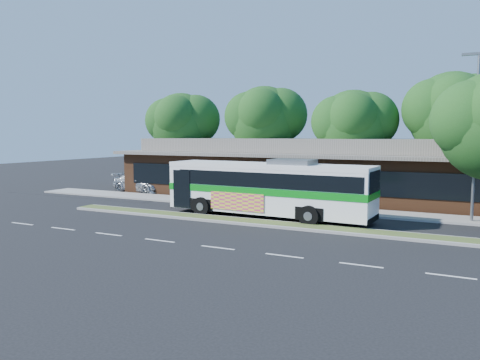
{
  "coord_description": "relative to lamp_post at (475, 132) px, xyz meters",
  "views": [
    {
      "loc": [
        9.46,
        -21.95,
        4.77
      ],
      "look_at": [
        -3.2,
        3.55,
        2.0
      ],
      "focal_mm": 35.0,
      "sensor_mm": 36.0,
      "label": 1
    }
  ],
  "objects": [
    {
      "name": "ground",
      "position": [
        -9.56,
        -6.0,
        -4.9
      ],
      "size": [
        120.0,
        120.0,
        0.0
      ],
      "primitive_type": "plane",
      "color": "black",
      "rests_on": "ground"
    },
    {
      "name": "median_strip",
      "position": [
        -9.56,
        -5.4,
        -4.83
      ],
      "size": [
        26.0,
        1.1,
        0.15
      ],
      "primitive_type": "cube",
      "color": "#425725",
      "rests_on": "ground"
    },
    {
      "name": "sidewalk",
      "position": [
        -9.56,
        0.4,
        -4.84
      ],
      "size": [
        44.0,
        2.6,
        0.12
      ],
      "primitive_type": "cube",
      "color": "gray",
      "rests_on": "ground"
    },
    {
      "name": "parking_lot",
      "position": [
        -27.56,
        4.0,
        -4.9
      ],
      "size": [
        14.0,
        12.0,
        0.01
      ],
      "primitive_type": "cube",
      "color": "black",
      "rests_on": "ground"
    },
    {
      "name": "plaza_building",
      "position": [
        -9.56,
        6.99,
        -2.77
      ],
      "size": [
        33.2,
        11.2,
        4.45
      ],
      "color": "brown",
      "rests_on": "ground"
    },
    {
      "name": "lamp_post",
      "position": [
        0.0,
        0.0,
        0.0
      ],
      "size": [
        0.93,
        0.18,
        9.07
      ],
      "color": "slate",
      "rests_on": "ground"
    },
    {
      "name": "tree_bg_a",
      "position": [
        -24.15,
        9.14,
        0.97
      ],
      "size": [
        6.47,
        5.8,
        8.63
      ],
      "color": "black",
      "rests_on": "ground"
    },
    {
      "name": "tree_bg_b",
      "position": [
        -16.13,
        10.14,
        1.24
      ],
      "size": [
        6.69,
        6.0,
        9.0
      ],
      "color": "black",
      "rests_on": "ground"
    },
    {
      "name": "tree_bg_c",
      "position": [
        -8.16,
        9.13,
        0.69
      ],
      "size": [
        6.24,
        5.6,
        8.26
      ],
      "color": "black",
      "rests_on": "ground"
    },
    {
      "name": "tree_bg_d",
      "position": [
        -1.12,
        10.15,
        1.52
      ],
      "size": [
        6.91,
        6.2,
        9.37
      ],
      "color": "black",
      "rests_on": "ground"
    },
    {
      "name": "transit_bus",
      "position": [
        -10.46,
        -3.41,
        -3.01
      ],
      "size": [
        12.24,
        3.26,
        3.4
      ],
      "rotation": [
        0.0,
        0.0,
        -0.05
      ],
      "color": "white",
      "rests_on": "ground"
    },
    {
      "name": "sedan",
      "position": [
        -24.76,
        3.05,
        -4.14
      ],
      "size": [
        5.55,
        2.94,
        1.53
      ],
      "primitive_type": "imported",
      "rotation": [
        0.0,
        0.0,
        1.42
      ],
      "color": "#AEB2B6",
      "rests_on": "ground"
    }
  ]
}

